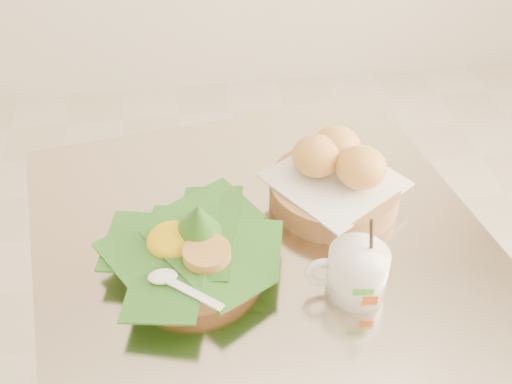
{
  "coord_description": "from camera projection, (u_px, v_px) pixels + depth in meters",
  "views": [
    {
      "loc": [
        -0.01,
        -0.69,
        1.45
      ],
      "look_at": [
        0.1,
        0.06,
        0.82
      ],
      "focal_mm": 45.0,
      "sensor_mm": 36.0,
      "label": 1
    }
  ],
  "objects": [
    {
      "name": "cafe_table",
      "position": [
        262.0,
        328.0,
        1.15
      ],
      "size": [
        0.8,
        0.8,
        0.75
      ],
      "rotation": [
        0.0,
        0.0,
        0.15
      ],
      "color": "gray",
      "rests_on": "floor"
    },
    {
      "name": "rice_basket",
      "position": [
        192.0,
        246.0,
        0.95
      ],
      "size": [
        0.26,
        0.26,
        0.13
      ],
      "rotation": [
        0.0,
        0.0,
        -0.41
      ],
      "color": "#A37546",
      "rests_on": "cafe_table"
    },
    {
      "name": "bread_basket",
      "position": [
        336.0,
        177.0,
        1.06
      ],
      "size": [
        0.25,
        0.25,
        0.11
      ],
      "rotation": [
        0.0,
        0.0,
        -0.21
      ],
      "color": "#A37546",
      "rests_on": "cafe_table"
    },
    {
      "name": "coffee_mug",
      "position": [
        356.0,
        271.0,
        0.9
      ],
      "size": [
        0.12,
        0.09,
        0.15
      ],
      "rotation": [
        0.0,
        0.0,
        -0.1
      ],
      "color": "white",
      "rests_on": "cafe_table"
    }
  ]
}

